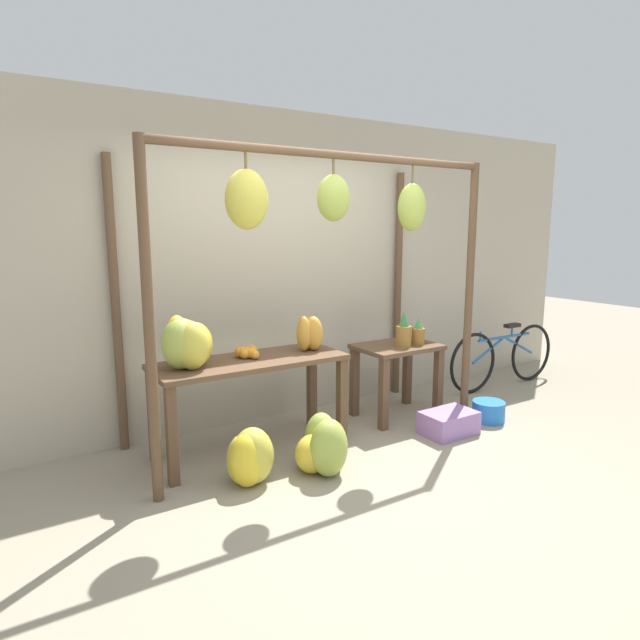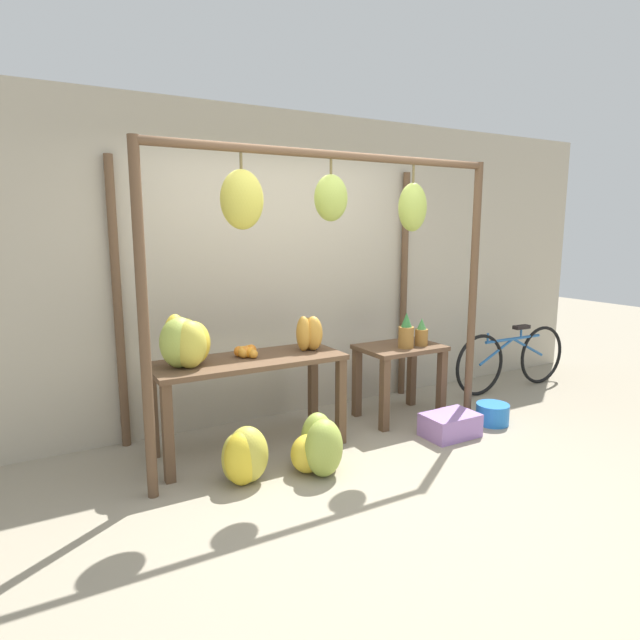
{
  "view_description": "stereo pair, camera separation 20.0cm",
  "coord_description": "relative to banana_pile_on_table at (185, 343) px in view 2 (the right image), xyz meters",
  "views": [
    {
      "loc": [
        -2.25,
        -2.81,
        1.77
      ],
      "look_at": [
        0.08,
        0.91,
        1.01
      ],
      "focal_mm": 30.0,
      "sensor_mm": 36.0,
      "label": 1
    },
    {
      "loc": [
        -2.08,
        -2.91,
        1.77
      ],
      "look_at": [
        0.08,
        0.91,
        1.01
      ],
      "focal_mm": 30.0,
      "sensor_mm": 36.0,
      "label": 2
    }
  ],
  "objects": [
    {
      "name": "parked_bicycle",
      "position": [
        3.63,
        0.12,
        -0.59
      ],
      "size": [
        1.62,
        0.08,
        0.71
      ],
      "color": "black",
      "rests_on": "ground_plane"
    },
    {
      "name": "shop_wall_back",
      "position": [
        1.06,
        0.68,
        0.46
      ],
      "size": [
        8.0,
        0.08,
        2.8
      ],
      "color": "#B2A893",
      "rests_on": "ground_plane"
    },
    {
      "name": "display_table_main",
      "position": [
        0.5,
        0.0,
        -0.31
      ],
      "size": [
        1.51,
        0.58,
        0.76
      ],
      "color": "brown",
      "rests_on": "ground_plane"
    },
    {
      "name": "banana_pile_ground_right",
      "position": [
        0.79,
        -0.6,
        -0.75
      ],
      "size": [
        0.49,
        0.47,
        0.43
      ],
      "color": "gold",
      "rests_on": "ground_plane"
    },
    {
      "name": "stall_awning",
      "position": [
        0.98,
        -0.21,
        0.75
      ],
      "size": [
        2.91,
        1.14,
        2.32
      ],
      "color": "brown",
      "rests_on": "ground_plane"
    },
    {
      "name": "blue_bucket",
      "position": [
        2.64,
        -0.54,
        -0.84
      ],
      "size": [
        0.29,
        0.29,
        0.19
      ],
      "color": "blue",
      "rests_on": "ground_plane"
    },
    {
      "name": "papaya_pile",
      "position": [
        1.04,
        0.02,
        -0.04
      ],
      "size": [
        0.25,
        0.26,
        0.29
      ],
      "color": "gold",
      "rests_on": "display_table_main"
    },
    {
      "name": "pineapple_cluster",
      "position": [
        2.06,
        -0.08,
        -0.12
      ],
      "size": [
        0.32,
        0.14,
        0.32
      ],
      "color": "olive",
      "rests_on": "display_table_side"
    },
    {
      "name": "display_table_side",
      "position": [
        2.0,
        0.02,
        -0.42
      ],
      "size": [
        0.76,
        0.54,
        0.69
      ],
      "color": "brown",
      "rests_on": "ground_plane"
    },
    {
      "name": "banana_pile_on_table",
      "position": [
        0.0,
        0.0,
        0.0
      ],
      "size": [
        0.48,
        0.41,
        0.39
      ],
      "color": "gold",
      "rests_on": "display_table_main"
    },
    {
      "name": "banana_pile_ground_left",
      "position": [
        0.24,
        -0.5,
        -0.74
      ],
      "size": [
        0.4,
        0.35,
        0.41
      ],
      "color": "gold",
      "rests_on": "ground_plane"
    },
    {
      "name": "fruit_crate_white",
      "position": [
        2.09,
        -0.58,
        -0.84
      ],
      "size": [
        0.46,
        0.32,
        0.2
      ],
      "color": "#9970B7",
      "rests_on": "ground_plane"
    },
    {
      "name": "orange_pile",
      "position": [
        0.5,
        0.05,
        -0.14
      ],
      "size": [
        0.19,
        0.21,
        0.09
      ],
      "color": "orange",
      "rests_on": "display_table_main"
    },
    {
      "name": "ground_plane",
      "position": [
        1.06,
        -0.9,
        -0.94
      ],
      "size": [
        20.0,
        20.0,
        0.0
      ],
      "primitive_type": "plane",
      "color": "gray"
    }
  ]
}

